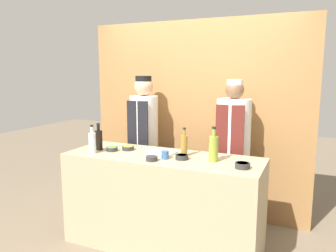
{
  "coord_description": "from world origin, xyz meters",
  "views": [
    {
      "loc": [
        1.34,
        -2.86,
        1.78
      ],
      "look_at": [
        0.0,
        0.14,
        1.24
      ],
      "focal_mm": 35.0,
      "sensor_mm": 36.0,
      "label": 1
    }
  ],
  "objects_px": {
    "sauce_bowl_yellow": "(128,148)",
    "chef_left": "(144,139)",
    "bottle_vinegar": "(184,145)",
    "bottle_oil": "(214,148)",
    "sauce_bowl_red": "(182,157)",
    "bottle_soy": "(99,139)",
    "chef_right": "(233,151)",
    "cutting_board": "(161,152)",
    "sauce_bowl_brown": "(242,165)",
    "sauce_bowl_orange": "(152,158)",
    "sauce_bowl_green": "(112,149)",
    "bottle_clear": "(92,142)",
    "cup_blue": "(165,155)"
  },
  "relations": [
    {
      "from": "sauce_bowl_yellow",
      "to": "chef_left",
      "type": "height_order",
      "value": "chef_left"
    },
    {
      "from": "bottle_vinegar",
      "to": "bottle_oil",
      "type": "bearing_deg",
      "value": -12.52
    },
    {
      "from": "sauce_bowl_red",
      "to": "bottle_soy",
      "type": "height_order",
      "value": "bottle_soy"
    },
    {
      "from": "sauce_bowl_yellow",
      "to": "chef_right",
      "type": "distance_m",
      "value": 1.15
    },
    {
      "from": "bottle_oil",
      "to": "chef_left",
      "type": "distance_m",
      "value": 1.26
    },
    {
      "from": "cutting_board",
      "to": "chef_right",
      "type": "bearing_deg",
      "value": 42.26
    },
    {
      "from": "sauce_bowl_brown",
      "to": "cutting_board",
      "type": "height_order",
      "value": "sauce_bowl_brown"
    },
    {
      "from": "sauce_bowl_orange",
      "to": "bottle_vinegar",
      "type": "relative_size",
      "value": 0.39
    },
    {
      "from": "sauce_bowl_yellow",
      "to": "sauce_bowl_orange",
      "type": "height_order",
      "value": "same"
    },
    {
      "from": "sauce_bowl_orange",
      "to": "sauce_bowl_brown",
      "type": "relative_size",
      "value": 0.85
    },
    {
      "from": "sauce_bowl_brown",
      "to": "bottle_vinegar",
      "type": "bearing_deg",
      "value": 163.19
    },
    {
      "from": "sauce_bowl_brown",
      "to": "bottle_vinegar",
      "type": "relative_size",
      "value": 0.46
    },
    {
      "from": "sauce_bowl_orange",
      "to": "cutting_board",
      "type": "height_order",
      "value": "sauce_bowl_orange"
    },
    {
      "from": "sauce_bowl_green",
      "to": "cutting_board",
      "type": "bearing_deg",
      "value": 13.48
    },
    {
      "from": "sauce_bowl_yellow",
      "to": "bottle_oil",
      "type": "xyz_separation_m",
      "value": [
        0.96,
        -0.06,
        0.1
      ]
    },
    {
      "from": "bottle_vinegar",
      "to": "chef_left",
      "type": "height_order",
      "value": "chef_left"
    },
    {
      "from": "sauce_bowl_brown",
      "to": "bottle_vinegar",
      "type": "xyz_separation_m",
      "value": [
        -0.61,
        0.19,
        0.08
      ]
    },
    {
      "from": "cutting_board",
      "to": "chef_right",
      "type": "distance_m",
      "value": 0.83
    },
    {
      "from": "cutting_board",
      "to": "bottle_clear",
      "type": "xyz_separation_m",
      "value": [
        -0.64,
        -0.28,
        0.1
      ]
    },
    {
      "from": "sauce_bowl_brown",
      "to": "chef_right",
      "type": "distance_m",
      "value": 0.8
    },
    {
      "from": "sauce_bowl_yellow",
      "to": "bottle_vinegar",
      "type": "xyz_separation_m",
      "value": [
        0.64,
        0.01,
        0.09
      ]
    },
    {
      "from": "sauce_bowl_yellow",
      "to": "chef_right",
      "type": "relative_size",
      "value": 0.07
    },
    {
      "from": "cutting_board",
      "to": "sauce_bowl_brown",
      "type": "bearing_deg",
      "value": -12.59
    },
    {
      "from": "bottle_vinegar",
      "to": "bottle_oil",
      "type": "xyz_separation_m",
      "value": [
        0.32,
        -0.07,
        0.02
      ]
    },
    {
      "from": "sauce_bowl_green",
      "to": "bottle_oil",
      "type": "distance_m",
      "value": 1.1
    },
    {
      "from": "bottle_soy",
      "to": "sauce_bowl_green",
      "type": "bearing_deg",
      "value": 5.61
    },
    {
      "from": "sauce_bowl_orange",
      "to": "chef_right",
      "type": "height_order",
      "value": "chef_right"
    },
    {
      "from": "bottle_soy",
      "to": "chef_right",
      "type": "height_order",
      "value": "chef_right"
    },
    {
      "from": "sauce_bowl_yellow",
      "to": "sauce_bowl_red",
      "type": "relative_size",
      "value": 1.02
    },
    {
      "from": "sauce_bowl_orange",
      "to": "cutting_board",
      "type": "relative_size",
      "value": 0.38
    },
    {
      "from": "sauce_bowl_red",
      "to": "bottle_clear",
      "type": "xyz_separation_m",
      "value": [
        -0.93,
        -0.15,
        0.09
      ]
    },
    {
      "from": "bottle_clear",
      "to": "cup_blue",
      "type": "relative_size",
      "value": 3.72
    },
    {
      "from": "cutting_board",
      "to": "bottle_vinegar",
      "type": "relative_size",
      "value": 1.04
    },
    {
      "from": "sauce_bowl_brown",
      "to": "cup_blue",
      "type": "bearing_deg",
      "value": 179.22
    },
    {
      "from": "sauce_bowl_orange",
      "to": "chef_left",
      "type": "bearing_deg",
      "value": 122.22
    },
    {
      "from": "bottle_oil",
      "to": "chef_left",
      "type": "bearing_deg",
      "value": 149.2
    },
    {
      "from": "sauce_bowl_green",
      "to": "chef_left",
      "type": "xyz_separation_m",
      "value": [
        0.02,
        0.68,
        -0.03
      ]
    },
    {
      "from": "sauce_bowl_green",
      "to": "cup_blue",
      "type": "relative_size",
      "value": 1.51
    },
    {
      "from": "cutting_board",
      "to": "bottle_vinegar",
      "type": "xyz_separation_m",
      "value": [
        0.26,
        -0.01,
        0.1
      ]
    },
    {
      "from": "sauce_bowl_green",
      "to": "bottle_clear",
      "type": "relative_size",
      "value": 0.41
    },
    {
      "from": "cutting_board",
      "to": "cup_blue",
      "type": "bearing_deg",
      "value": -54.42
    },
    {
      "from": "sauce_bowl_red",
      "to": "chef_right",
      "type": "relative_size",
      "value": 0.07
    },
    {
      "from": "bottle_vinegar",
      "to": "bottle_clear",
      "type": "distance_m",
      "value": 0.94
    },
    {
      "from": "sauce_bowl_yellow",
      "to": "bottle_vinegar",
      "type": "bearing_deg",
      "value": 0.83
    },
    {
      "from": "sauce_bowl_brown",
      "to": "cutting_board",
      "type": "bearing_deg",
      "value": 167.41
    },
    {
      "from": "sauce_bowl_yellow",
      "to": "sauce_bowl_red",
      "type": "distance_m",
      "value": 0.67
    },
    {
      "from": "cutting_board",
      "to": "sauce_bowl_orange",
      "type": "bearing_deg",
      "value": -81.24
    },
    {
      "from": "bottle_vinegar",
      "to": "bottle_oil",
      "type": "height_order",
      "value": "bottle_oil"
    },
    {
      "from": "sauce_bowl_red",
      "to": "chef_left",
      "type": "relative_size",
      "value": 0.07
    },
    {
      "from": "cup_blue",
      "to": "sauce_bowl_orange",
      "type": "bearing_deg",
      "value": -127.6
    }
  ]
}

